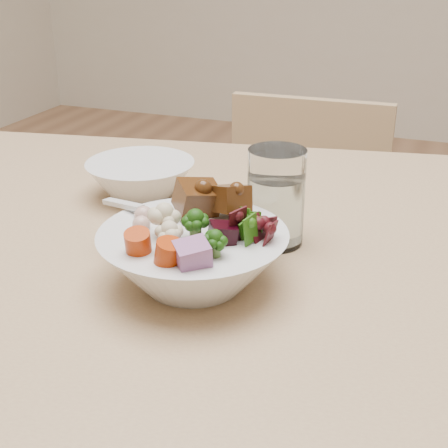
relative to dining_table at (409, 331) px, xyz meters
The scene contains 6 objects.
dining_table is the anchor object (origin of this frame).
chair_far 0.68m from the dining_table, 115.71° to the left, with size 0.37×0.37×0.78m.
food_bowl 0.27m from the dining_table, 154.79° to the right, with size 0.20×0.20×0.11m.
soup_spoon 0.34m from the dining_table, 164.12° to the right, with size 0.10×0.06×0.02m.
water_glass 0.22m from the dining_table, behind, with size 0.07×0.07×0.12m.
side_bowl 0.42m from the dining_table, 165.69° to the left, with size 0.16×0.16×0.05m, color silver, non-canonical shape.
Camera 1 is at (0.24, -0.85, 1.09)m, focal length 50.00 mm.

